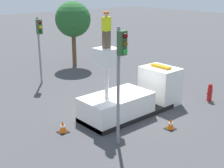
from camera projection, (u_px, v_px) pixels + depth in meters
The scene contains 9 objects.
ground_plane at pixel (127, 114), 17.44m from camera, with size 120.00×120.00×0.00m, color #424244.
bucket_truck at pixel (134, 98), 17.47m from camera, with size 6.28×2.23×3.96m.
worker at pixel (106, 30), 15.01m from camera, with size 0.40×0.26×1.75m.
traffic_light_pole at pixel (121, 64), 13.02m from camera, with size 0.34×0.57×5.32m.
traffic_light_across at pixel (39, 37), 21.78m from camera, with size 0.34×0.57×4.77m.
fire_hydrant at pixel (210, 92), 19.29m from camera, with size 0.53×0.29×1.12m.
traffic_cone_rear at pixel (63, 127), 15.25m from camera, with size 0.50×0.50×0.61m.
traffic_cone_curbside at pixel (171, 124), 15.60m from camera, with size 0.48×0.48×0.57m.
tree_left_bg at pixel (73, 20), 26.39m from camera, with size 3.01×3.01×5.58m.
Camera 1 is at (-11.22, -11.51, 7.01)m, focal length 50.00 mm.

